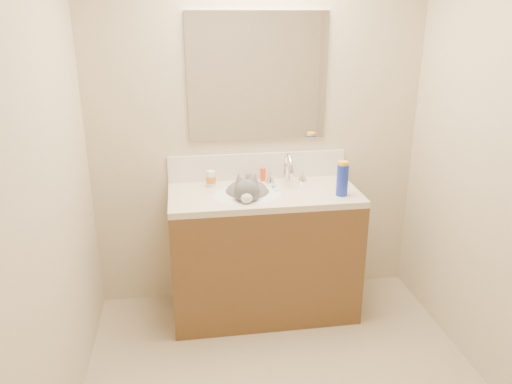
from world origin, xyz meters
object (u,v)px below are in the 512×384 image
object	(u,v)px
pill_bottle	(211,179)
vanity_cabinet	(264,256)
basin	(246,205)
silver_jar	(248,178)
amber_bottle	(263,174)
cat	(247,196)
spray_can	(342,180)
faucet	(288,171)

from	to	relation	value
pill_bottle	vanity_cabinet	bearing A→B (deg)	-26.19
basin	pill_bottle	xyz separation A→B (m)	(-0.20, 0.19, 0.12)
silver_jar	amber_bottle	size ratio (longest dim) A/B	0.72
cat	amber_bottle	xyz separation A→B (m)	(0.13, 0.22, 0.07)
cat	silver_jar	world-z (taller)	cat
cat	spray_can	xyz separation A→B (m)	(0.57, -0.13, 0.12)
vanity_cabinet	silver_jar	xyz separation A→B (m)	(-0.08, 0.19, 0.48)
amber_bottle	silver_jar	bearing A→B (deg)	-166.24
silver_jar	vanity_cabinet	bearing A→B (deg)	-67.87
vanity_cabinet	cat	xyz separation A→B (m)	(-0.11, 0.00, 0.42)
pill_bottle	silver_jar	distance (m)	0.25
vanity_cabinet	amber_bottle	distance (m)	0.54
basin	silver_jar	world-z (taller)	silver_jar
vanity_cabinet	cat	world-z (taller)	cat
basin	faucet	world-z (taller)	faucet
vanity_cabinet	amber_bottle	world-z (taller)	amber_bottle
basin	spray_can	size ratio (longest dim) A/B	2.29
cat	spray_can	size ratio (longest dim) A/B	2.24
cat	spray_can	distance (m)	0.60
spray_can	silver_jar	bearing A→B (deg)	149.23
amber_bottle	basin	bearing A→B (deg)	-121.02
cat	pill_bottle	bearing A→B (deg)	152.61
cat	pill_bottle	world-z (taller)	cat
vanity_cabinet	amber_bottle	bearing A→B (deg)	82.63
vanity_cabinet	basin	distance (m)	0.40
faucet	spray_can	distance (m)	0.39
vanity_cabinet	pill_bottle	xyz separation A→B (m)	(-0.32, 0.16, 0.50)
vanity_cabinet	pill_bottle	size ratio (longest dim) A/B	11.60
pill_bottle	amber_bottle	world-z (taller)	pill_bottle
vanity_cabinet	cat	distance (m)	0.44
faucet	spray_can	size ratio (longest dim) A/B	1.42
cat	spray_can	world-z (taller)	spray_can
spray_can	faucet	bearing A→B (deg)	136.52
vanity_cabinet	basin	xyz separation A→B (m)	(-0.12, -0.03, 0.38)
silver_jar	amber_bottle	bearing A→B (deg)	13.76
basin	pill_bottle	distance (m)	0.30
amber_bottle	spray_can	bearing A→B (deg)	-38.61
silver_jar	spray_can	world-z (taller)	spray_can
pill_bottle	spray_can	xyz separation A→B (m)	(0.79, -0.29, 0.05)
basin	cat	xyz separation A→B (m)	(0.01, 0.03, 0.04)
faucet	cat	xyz separation A→B (m)	(-0.29, -0.14, -0.11)
vanity_cabinet	spray_can	world-z (taller)	spray_can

